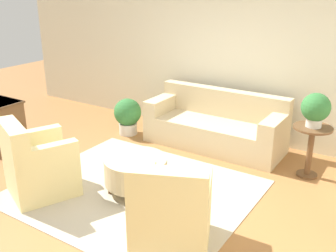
% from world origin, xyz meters
% --- Properties ---
extents(ground_plane, '(16.00, 16.00, 0.00)m').
position_xyz_m(ground_plane, '(0.00, 0.00, 0.00)').
color(ground_plane, '#996638').
extents(wall_back, '(8.93, 0.12, 2.80)m').
position_xyz_m(wall_back, '(0.00, 2.53, 1.40)').
color(wall_back, beige).
rests_on(wall_back, ground_plane).
extents(rug, '(2.83, 2.45, 0.01)m').
position_xyz_m(rug, '(0.00, 0.00, 0.01)').
color(rug, '#B2A893').
rests_on(rug, ground_plane).
extents(couch, '(2.19, 0.85, 0.88)m').
position_xyz_m(couch, '(0.18, 1.90, 0.32)').
color(couch, '#C6B289').
rests_on(couch, ground_plane).
extents(armchair_left, '(0.98, 0.99, 0.96)m').
position_xyz_m(armchair_left, '(-0.98, -0.68, 0.38)').
color(armchair_left, beige).
rests_on(armchair_left, rug).
extents(armchair_right, '(0.98, 0.99, 0.96)m').
position_xyz_m(armchair_right, '(0.98, -0.68, 0.38)').
color(armchair_right, beige).
rests_on(armchair_right, rug).
extents(ottoman_table, '(0.79, 0.79, 0.45)m').
position_xyz_m(ottoman_table, '(0.01, 0.02, 0.29)').
color(ottoman_table, '#C6B289').
rests_on(ottoman_table, rug).
extents(side_table, '(0.51, 0.51, 0.72)m').
position_xyz_m(side_table, '(1.73, 1.64, 0.48)').
color(side_table, brown).
rests_on(side_table, ground_plane).
extents(potted_plant_on_side_table, '(0.38, 0.38, 0.46)m').
position_xyz_m(potted_plant_on_side_table, '(1.73, 1.64, 0.97)').
color(potted_plant_on_side_table, beige).
rests_on(potted_plant_on_side_table, side_table).
extents(potted_plant_floor, '(0.47, 0.47, 0.63)m').
position_xyz_m(potted_plant_floor, '(-1.32, 1.55, 0.35)').
color(potted_plant_floor, beige).
rests_on(potted_plant_floor, ground_plane).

